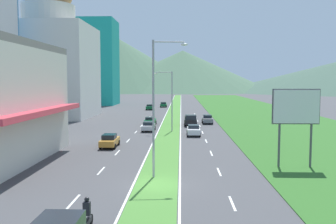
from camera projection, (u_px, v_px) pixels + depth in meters
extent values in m
plane|color=#424244|center=(156.00, 185.00, 27.05)|extent=(600.00, 600.00, 0.00)
cube|color=#477F33|center=(173.00, 114.00, 86.80)|extent=(3.20, 240.00, 0.06)
cube|color=#2D6023|center=(260.00, 114.00, 86.05)|extent=(24.00, 240.00, 0.06)
cube|color=silver|center=(74.00, 201.00, 23.34)|extent=(0.16, 2.80, 0.01)
cube|color=silver|center=(101.00, 171.00, 31.35)|extent=(0.16, 2.80, 0.01)
cube|color=silver|center=(117.00, 153.00, 39.36)|extent=(0.16, 2.80, 0.01)
cube|color=silver|center=(128.00, 141.00, 47.36)|extent=(0.16, 2.80, 0.01)
cube|color=silver|center=(136.00, 132.00, 55.37)|extent=(0.16, 2.80, 0.01)
cube|color=silver|center=(142.00, 126.00, 63.38)|extent=(0.16, 2.80, 0.01)
cube|color=silver|center=(146.00, 121.00, 71.39)|extent=(0.16, 2.80, 0.01)
cube|color=silver|center=(150.00, 117.00, 79.40)|extent=(0.16, 2.80, 0.01)
cube|color=silver|center=(152.00, 114.00, 87.41)|extent=(0.16, 2.80, 0.01)
cube|color=silver|center=(232.00, 203.00, 22.97)|extent=(0.16, 2.80, 0.01)
cube|color=silver|center=(219.00, 172.00, 30.98)|extent=(0.16, 2.80, 0.01)
cube|color=silver|center=(211.00, 153.00, 38.99)|extent=(0.16, 2.80, 0.01)
cube|color=silver|center=(206.00, 141.00, 47.00)|extent=(0.16, 2.80, 0.01)
cube|color=silver|center=(203.00, 132.00, 55.00)|extent=(0.16, 2.80, 0.01)
cube|color=silver|center=(200.00, 126.00, 63.01)|extent=(0.16, 2.80, 0.01)
cube|color=silver|center=(198.00, 121.00, 71.02)|extent=(0.16, 2.80, 0.01)
cube|color=silver|center=(196.00, 117.00, 79.03)|extent=(0.16, 2.80, 0.01)
cube|color=silver|center=(195.00, 114.00, 87.04)|extent=(0.16, 2.80, 0.01)
cube|color=silver|center=(166.00, 114.00, 86.87)|extent=(0.16, 240.00, 0.01)
cube|color=silver|center=(181.00, 114.00, 86.74)|extent=(0.16, 240.00, 0.01)
cube|color=#D83847|center=(37.00, 112.00, 33.34)|extent=(2.82, 18.28, 0.65)
cube|color=silver|center=(50.00, 72.00, 77.97)|extent=(17.93, 17.93, 19.68)
cylinder|color=beige|center=(49.00, 15.00, 76.97)|extent=(11.07, 11.07, 4.22)
cube|color=teal|center=(96.00, 63.00, 120.42)|extent=(13.76, 13.76, 27.99)
cone|color=#47664C|center=(115.00, 64.00, 292.02)|extent=(151.22, 151.22, 44.06)
cone|color=#47664C|center=(183.00, 71.00, 287.43)|extent=(141.47, 141.47, 32.25)
cylinder|color=#99999E|center=(153.00, 110.00, 28.64)|extent=(0.18, 0.18, 10.97)
cylinder|color=#99999E|center=(169.00, 42.00, 28.25)|extent=(2.44, 0.30, 0.10)
ellipsoid|color=silver|center=(184.00, 44.00, 28.32)|extent=(0.56, 0.28, 0.20)
cylinder|color=#99999E|center=(172.00, 102.00, 55.62)|extent=(0.18, 0.18, 9.29)
cylinder|color=#99999E|center=(164.00, 72.00, 55.23)|extent=(2.47, 0.21, 0.10)
ellipsoid|color=silver|center=(156.00, 74.00, 55.24)|extent=(0.56, 0.28, 0.20)
cylinder|color=#4C4C51|center=(279.00, 145.00, 32.47)|extent=(0.20, 0.20, 4.02)
cylinder|color=#4C4C51|center=(311.00, 145.00, 32.37)|extent=(0.20, 0.20, 4.02)
cube|color=silver|center=(296.00, 107.00, 32.03)|extent=(4.02, 0.16, 2.96)
cube|color=#4C4C51|center=(296.00, 107.00, 32.15)|extent=(4.22, 0.08, 3.16)
cube|color=silver|center=(194.00, 131.00, 51.89)|extent=(1.78, 4.26, 0.73)
cube|color=black|center=(194.00, 126.00, 52.01)|extent=(1.53, 1.88, 0.46)
cylinder|color=black|center=(200.00, 135.00, 50.58)|extent=(0.22, 0.64, 0.64)
cylinder|color=black|center=(188.00, 135.00, 50.64)|extent=(0.22, 0.64, 0.64)
cylinder|color=black|center=(199.00, 132.00, 53.21)|extent=(0.22, 0.64, 0.64)
cylinder|color=black|center=(187.00, 132.00, 53.27)|extent=(0.22, 0.64, 0.64)
cube|color=#0C5128|center=(150.00, 121.00, 64.29)|extent=(1.86, 4.07, 0.70)
cube|color=black|center=(150.00, 118.00, 64.08)|extent=(1.60, 1.79, 0.44)
cylinder|color=black|center=(146.00, 122.00, 65.61)|extent=(0.22, 0.64, 0.64)
cylinder|color=black|center=(156.00, 122.00, 65.55)|extent=(0.22, 0.64, 0.64)
cylinder|color=black|center=(145.00, 124.00, 63.10)|extent=(0.22, 0.64, 0.64)
cylinder|color=black|center=(155.00, 124.00, 63.03)|extent=(0.22, 0.64, 0.64)
cube|color=#0C5128|center=(164.00, 105.00, 109.44)|extent=(1.82, 4.12, 0.68)
cube|color=black|center=(163.00, 103.00, 109.22)|extent=(1.57, 1.81, 0.54)
cylinder|color=black|center=(161.00, 106.00, 110.77)|extent=(0.22, 0.64, 0.64)
cylinder|color=black|center=(167.00, 106.00, 110.71)|extent=(0.22, 0.64, 0.64)
cylinder|color=black|center=(160.00, 106.00, 108.22)|extent=(0.22, 0.64, 0.64)
cylinder|color=black|center=(166.00, 106.00, 108.16)|extent=(0.22, 0.64, 0.64)
cube|color=#C6842D|center=(110.00, 142.00, 42.65)|extent=(1.73, 4.25, 0.68)
cube|color=black|center=(109.00, 137.00, 42.43)|extent=(1.49, 1.87, 0.55)
cylinder|color=black|center=(105.00, 142.00, 44.02)|extent=(0.22, 0.64, 0.64)
cylinder|color=black|center=(119.00, 143.00, 43.96)|extent=(0.22, 0.64, 0.64)
cylinder|color=black|center=(100.00, 146.00, 41.40)|extent=(0.22, 0.64, 0.64)
cylinder|color=black|center=(115.00, 146.00, 41.34)|extent=(0.22, 0.64, 0.64)
cube|color=#0C5128|center=(150.00, 107.00, 99.16)|extent=(1.79, 4.54, 0.71)
cube|color=black|center=(150.00, 105.00, 98.93)|extent=(1.54, 2.00, 0.48)
cylinder|color=black|center=(147.00, 108.00, 100.62)|extent=(0.22, 0.64, 0.64)
cylinder|color=black|center=(153.00, 108.00, 100.56)|extent=(0.22, 0.64, 0.64)
cylinder|color=black|center=(146.00, 109.00, 97.82)|extent=(0.22, 0.64, 0.64)
cylinder|color=black|center=(152.00, 109.00, 97.76)|extent=(0.22, 0.64, 0.64)
cube|color=slate|center=(207.00, 120.00, 66.75)|extent=(1.76, 4.46, 0.71)
cube|color=black|center=(207.00, 116.00, 66.87)|extent=(1.52, 1.96, 0.54)
cylinder|color=black|center=(213.00, 123.00, 65.37)|extent=(0.22, 0.64, 0.64)
cylinder|color=black|center=(203.00, 123.00, 65.43)|extent=(0.22, 0.64, 0.64)
cylinder|color=black|center=(211.00, 121.00, 68.12)|extent=(0.22, 0.64, 0.64)
cylinder|color=black|center=(202.00, 121.00, 68.18)|extent=(0.22, 0.64, 0.64)
cube|color=#B2B2B7|center=(149.00, 127.00, 56.57)|extent=(1.82, 4.24, 0.67)
cube|color=black|center=(149.00, 123.00, 56.35)|extent=(1.57, 1.87, 0.49)
cylinder|color=black|center=(144.00, 128.00, 57.93)|extent=(0.22, 0.64, 0.64)
cylinder|color=black|center=(155.00, 128.00, 57.87)|extent=(0.22, 0.64, 0.64)
cylinder|color=black|center=(142.00, 130.00, 55.32)|extent=(0.22, 0.64, 0.64)
cylinder|color=black|center=(154.00, 130.00, 55.25)|extent=(0.22, 0.64, 0.64)
cube|color=black|center=(191.00, 121.00, 63.72)|extent=(2.00, 5.40, 0.80)
cube|color=black|center=(191.00, 117.00, 62.06)|extent=(1.84, 2.00, 0.80)
cube|color=black|center=(196.00, 117.00, 64.73)|extent=(0.10, 3.20, 0.44)
cube|color=black|center=(185.00, 117.00, 64.80)|extent=(0.10, 3.20, 0.44)
cube|color=black|center=(190.00, 116.00, 66.31)|extent=(1.84, 0.10, 0.44)
cylinder|color=black|center=(196.00, 124.00, 62.11)|extent=(0.26, 0.80, 0.80)
cylinder|color=black|center=(185.00, 124.00, 62.18)|extent=(0.26, 0.80, 0.80)
cylinder|color=black|center=(196.00, 122.00, 65.33)|extent=(0.26, 0.80, 0.80)
cylinder|color=black|center=(185.00, 122.00, 65.40)|extent=(0.26, 0.80, 0.80)
cylinder|color=black|center=(91.00, 220.00, 19.47)|extent=(0.10, 0.60, 0.60)
cube|color=black|center=(88.00, 222.00, 18.76)|extent=(0.20, 1.12, 0.25)
ellipsoid|color=black|center=(88.00, 213.00, 18.93)|extent=(0.24, 0.44, 0.24)
cube|color=black|center=(87.00, 209.00, 18.60)|extent=(0.36, 0.28, 0.70)
sphere|color=black|center=(87.00, 199.00, 18.61)|extent=(0.26, 0.26, 0.26)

